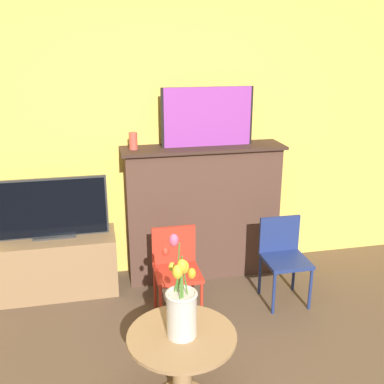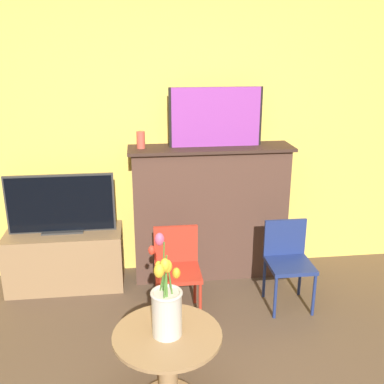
{
  "view_description": "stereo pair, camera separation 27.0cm",
  "coord_description": "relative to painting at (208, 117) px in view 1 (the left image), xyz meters",
  "views": [
    {
      "loc": [
        -0.52,
        -1.58,
        1.95
      ],
      "look_at": [
        0.1,
        1.27,
        0.99
      ],
      "focal_mm": 42.0,
      "sensor_mm": 36.0,
      "label": 1
    },
    {
      "loc": [
        -0.25,
        -1.63,
        1.95
      ],
      "look_at": [
        0.1,
        1.27,
        0.99
      ],
      "focal_mm": 42.0,
      "sensor_mm": 36.0,
      "label": 2
    }
  ],
  "objects": [
    {
      "name": "tv_stand",
      "position": [
        -1.27,
        -0.07,
        -1.15
      ],
      "size": [
        0.95,
        0.41,
        0.49
      ],
      "color": "olive",
      "rests_on": "ground"
    },
    {
      "name": "tv_monitor",
      "position": [
        -1.27,
        -0.07,
        -0.67
      ],
      "size": [
        0.86,
        0.12,
        0.49
      ],
      "color": "#2D2D2D",
      "rests_on": "tv_stand"
    },
    {
      "name": "fireplace_mantel",
      "position": [
        -0.04,
        -0.01,
        -0.8
      ],
      "size": [
        1.36,
        0.36,
        1.15
      ],
      "color": "#4C3328",
      "rests_on": "ground"
    },
    {
      "name": "chair_red",
      "position": [
        -0.38,
        -0.59,
        -1.0
      ],
      "size": [
        0.33,
        0.33,
        0.66
      ],
      "color": "#B22D1E",
      "rests_on": "ground"
    },
    {
      "name": "side_table",
      "position": [
        -0.51,
        -1.5,
        -1.09
      ],
      "size": [
        0.6,
        0.6,
        0.46
      ],
      "color": "#99754C",
      "rests_on": "ground"
    },
    {
      "name": "painting",
      "position": [
        0.0,
        0.0,
        0.0
      ],
      "size": [
        0.76,
        0.03,
        0.48
      ],
      "color": "black",
      "rests_on": "fireplace_mantel"
    },
    {
      "name": "wall_back",
      "position": [
        -0.38,
        0.18,
        -0.04
      ],
      "size": [
        8.0,
        0.06,
        2.7
      ],
      "color": "#EAC651",
      "rests_on": "ground"
    },
    {
      "name": "vase_tulips",
      "position": [
        -0.52,
        -1.51,
        -0.76
      ],
      "size": [
        0.17,
        0.24,
        0.57
      ],
      "color": "beige",
      "rests_on": "side_table"
    },
    {
      "name": "mantel_candle",
      "position": [
        -0.61,
        -0.01,
        -0.17
      ],
      "size": [
        0.07,
        0.07,
        0.14
      ],
      "color": "#CC4C3D",
      "rests_on": "fireplace_mantel"
    },
    {
      "name": "chair_blue",
      "position": [
        0.48,
        -0.56,
        -1.0
      ],
      "size": [
        0.33,
        0.33,
        0.66
      ],
      "color": "navy",
      "rests_on": "ground"
    }
  ]
}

